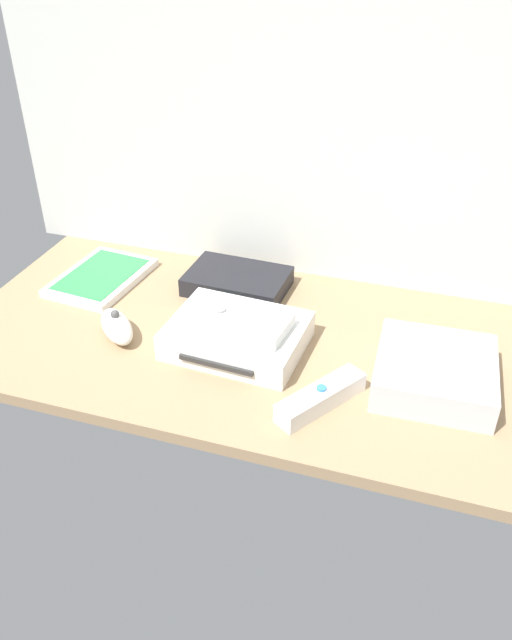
% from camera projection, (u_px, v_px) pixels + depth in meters
% --- Properties ---
extents(ground_plane, '(1.00, 0.48, 0.02)m').
position_uv_depth(ground_plane, '(256.00, 345.00, 1.05)').
color(ground_plane, '#9E7F5B').
rests_on(ground_plane, ground).
extents(back_wall, '(1.10, 0.01, 0.64)m').
position_uv_depth(back_wall, '(301.00, 101.00, 1.06)').
color(back_wall, silver).
rests_on(back_wall, ground).
extents(game_console, '(0.22, 0.17, 0.04)m').
position_uv_depth(game_console, '(237.00, 335.00, 1.02)').
color(game_console, white).
rests_on(game_console, ground_plane).
extents(mini_computer, '(0.18, 0.18, 0.05)m').
position_uv_depth(mini_computer, '(435.00, 372.00, 0.93)').
color(mini_computer, silver).
rests_on(mini_computer, ground_plane).
extents(game_case, '(0.15, 0.20, 0.02)m').
position_uv_depth(game_case, '(101.00, 277.00, 1.20)').
color(game_case, white).
rests_on(game_case, ground_plane).
extents(network_router, '(0.18, 0.13, 0.03)m').
position_uv_depth(network_router, '(237.00, 281.00, 1.17)').
color(network_router, black).
rests_on(network_router, ground_plane).
extents(remote_wand, '(0.11, 0.14, 0.03)m').
position_uv_depth(remote_wand, '(321.00, 397.00, 0.90)').
color(remote_wand, white).
rests_on(remote_wand, ground_plane).
extents(remote_nunchuk, '(0.10, 0.10, 0.05)m').
position_uv_depth(remote_nunchuk, '(117.00, 326.00, 1.04)').
color(remote_nunchuk, white).
rests_on(remote_nunchuk, ground_plane).
extents(remote_classic_pad, '(0.15, 0.10, 0.02)m').
position_uv_depth(remote_classic_pad, '(242.00, 322.00, 0.99)').
color(remote_classic_pad, white).
rests_on(remote_classic_pad, game_console).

